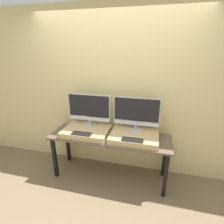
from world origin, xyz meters
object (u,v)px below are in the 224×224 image
at_px(keyboard_right, 132,140).
at_px(monitor_left, 89,109).
at_px(keyboard_left, 82,134).
at_px(monitor_right, 136,113).

bearing_deg(keyboard_right, monitor_left, 155.59).
distance_m(keyboard_left, monitor_right, 0.85).
relative_size(monitor_left, monitor_right, 1.00).
distance_m(monitor_right, keyboard_right, 0.43).
distance_m(monitor_left, keyboard_right, 0.85).
xyz_separation_m(monitor_left, keyboard_right, (0.74, -0.34, -0.27)).
bearing_deg(monitor_right, monitor_left, 180.00).
xyz_separation_m(keyboard_left, monitor_right, (0.74, 0.34, 0.27)).
relative_size(monitor_right, keyboard_right, 2.27).
distance_m(monitor_left, keyboard_left, 0.43).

